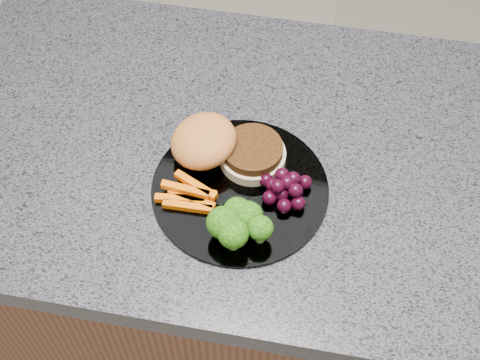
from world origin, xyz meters
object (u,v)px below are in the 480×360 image
(island_cabinet, at_px, (291,292))
(grape_bunch, at_px, (286,188))
(burger, at_px, (221,147))
(plate, at_px, (240,189))

(island_cabinet, distance_m, grape_bunch, 0.50)
(island_cabinet, bearing_deg, burger, -168.17)
(island_cabinet, distance_m, plate, 0.49)
(grape_bunch, bearing_deg, burger, 154.42)
(island_cabinet, height_order, grape_bunch, grape_bunch)
(plate, bearing_deg, burger, 126.89)
(island_cabinet, distance_m, burger, 0.52)
(island_cabinet, xyz_separation_m, plate, (-0.09, -0.08, 0.47))
(island_cabinet, bearing_deg, grape_bunch, -110.04)
(island_cabinet, height_order, burger, burger)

